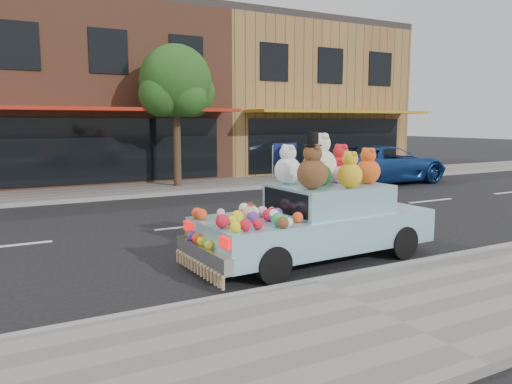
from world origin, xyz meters
TOP-DOWN VIEW (x-y plane):
  - ground at (0.00, 0.00)m, footprint 120.00×120.00m
  - near_sidewalk at (0.00, -6.50)m, footprint 60.00×3.00m
  - far_sidewalk at (0.00, 6.50)m, footprint 60.00×3.00m
  - near_kerb at (0.00, -5.00)m, footprint 60.00×0.12m
  - far_kerb at (0.00, 5.00)m, footprint 60.00×0.12m
  - storefront_mid at (0.00, 11.97)m, footprint 10.00×9.80m
  - storefront_right at (10.00, 11.97)m, footprint 10.00×9.80m
  - street_tree at (2.03, 6.55)m, footprint 3.00×2.70m
  - car_blue at (9.88, 4.18)m, footprint 5.61×2.71m
  - art_car at (0.96, -3.72)m, footprint 4.55×1.92m

SIDE VIEW (x-z plane):
  - ground at x=0.00m, z-range 0.00..0.00m
  - near_sidewalk at x=0.00m, z-range 0.00..0.12m
  - far_sidewalk at x=0.00m, z-range 0.00..0.12m
  - near_kerb at x=0.00m, z-range 0.00..0.13m
  - far_kerb at x=0.00m, z-range 0.00..0.13m
  - car_blue at x=9.88m, z-range 0.00..1.54m
  - art_car at x=0.96m, z-range -0.33..1.97m
  - storefront_mid at x=0.00m, z-range -0.01..7.29m
  - storefront_right at x=10.00m, z-range -0.01..7.29m
  - street_tree at x=2.03m, z-range 1.08..6.30m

